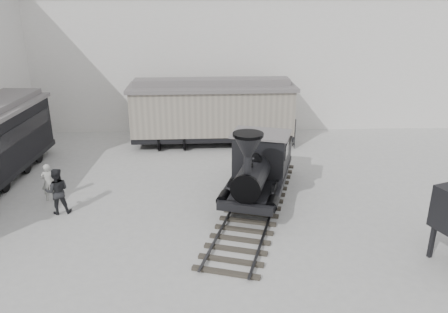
{
  "coord_description": "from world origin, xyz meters",
  "views": [
    {
      "loc": [
        -0.37,
        -13.08,
        8.16
      ],
      "look_at": [
        0.33,
        3.56,
        2.0
      ],
      "focal_mm": 35.0,
      "sensor_mm": 36.0,
      "label": 1
    }
  ],
  "objects_px": {
    "locomotive": "(259,170)",
    "visitor_b": "(57,191)",
    "boxcar": "(212,111)",
    "visitor_a": "(48,182)"
  },
  "relations": [
    {
      "from": "boxcar",
      "to": "visitor_a",
      "type": "xyz_separation_m",
      "value": [
        -6.99,
        -7.18,
        -1.19
      ]
    },
    {
      "from": "boxcar",
      "to": "visitor_a",
      "type": "height_order",
      "value": "boxcar"
    },
    {
      "from": "locomotive",
      "to": "boxcar",
      "type": "relative_size",
      "value": 1.09
    },
    {
      "from": "boxcar",
      "to": "locomotive",
      "type": "bearing_deg",
      "value": -77.37
    },
    {
      "from": "boxcar",
      "to": "visitor_b",
      "type": "distance_m",
      "value": 10.49
    },
    {
      "from": "locomotive",
      "to": "boxcar",
      "type": "height_order",
      "value": "boxcar"
    },
    {
      "from": "locomotive",
      "to": "visitor_a",
      "type": "height_order",
      "value": "locomotive"
    },
    {
      "from": "locomotive",
      "to": "visitor_b",
      "type": "distance_m",
      "value": 8.11
    },
    {
      "from": "visitor_a",
      "to": "visitor_b",
      "type": "relative_size",
      "value": 0.87
    },
    {
      "from": "visitor_b",
      "to": "boxcar",
      "type": "bearing_deg",
      "value": -139.09
    }
  ]
}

